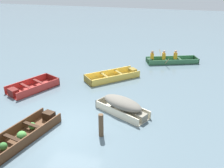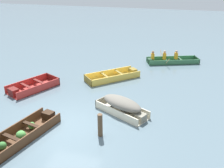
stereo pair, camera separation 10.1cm
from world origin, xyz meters
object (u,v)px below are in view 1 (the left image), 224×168
mooring_post (101,125)px  skiff_cream_mid_moored (123,105)px  skiff_red_far_moored (31,88)px  dinghy_dark_varnish_foreground (25,133)px  skiff_yellow_near_moored (114,76)px  rowboat_green_with_crew (169,60)px

mooring_post → skiff_cream_mid_moored: bearing=78.6°
skiff_red_far_moored → dinghy_dark_varnish_foreground: bearing=-60.0°
skiff_yellow_near_moored → skiff_cream_mid_moored: size_ratio=1.16×
rowboat_green_with_crew → mooring_post: 9.85m
skiff_red_far_moored → mooring_post: mooring_post is taller
dinghy_dark_varnish_foreground → skiff_yellow_near_moored: (1.70, 6.68, -0.02)m
skiff_yellow_near_moored → skiff_red_far_moored: 4.85m
skiff_red_far_moored → rowboat_green_with_crew: (6.81, 6.77, 0.06)m
dinghy_dark_varnish_foreground → skiff_cream_mid_moored: (3.17, 2.80, 0.26)m
skiff_red_far_moored → rowboat_green_with_crew: rowboat_green_with_crew is taller
skiff_cream_mid_moored → dinghy_dark_varnish_foreground: bearing=-138.6°
dinghy_dark_varnish_foreground → skiff_yellow_near_moored: 6.89m
skiff_red_far_moored → skiff_yellow_near_moored: bearing=36.5°
skiff_cream_mid_moored → rowboat_green_with_crew: rowboat_green_with_crew is taller
dinghy_dark_varnish_foreground → skiff_cream_mid_moored: skiff_cream_mid_moored is taller
dinghy_dark_varnish_foreground → mooring_post: 2.94m
skiff_yellow_near_moored → mooring_post: (1.08, -5.79, 0.34)m
skiff_cream_mid_moored → rowboat_green_with_crew: 7.91m
skiff_yellow_near_moored → skiff_cream_mid_moored: bearing=-69.3°
skiff_cream_mid_moored → skiff_red_far_moored: bearing=169.4°
dinghy_dark_varnish_foreground → skiff_red_far_moored: skiff_red_far_moored is taller
dinghy_dark_varnish_foreground → mooring_post: size_ratio=3.57×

